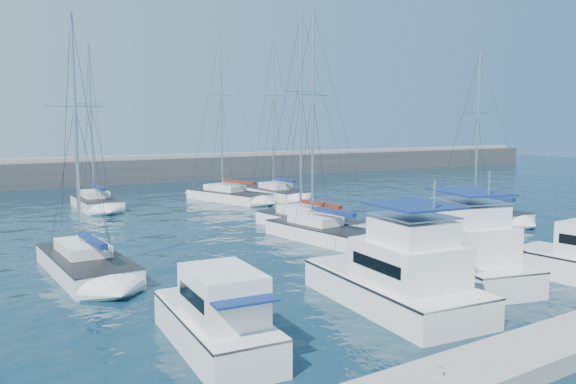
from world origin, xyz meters
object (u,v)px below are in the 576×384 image
sailboat_back_b (228,195)px  sailboat_back_c (277,193)px  motor_yacht_port_outer (217,322)px  sailboat_back_a (96,203)px  sailboat_mid_c (320,232)px  sailboat_mid_a (86,264)px  sailboat_mid_d (308,222)px  sailboat_mid_e (481,215)px  motor_yacht_stbd_inner (457,255)px  motor_yacht_port_inner (399,280)px

sailboat_back_b → sailboat_back_c: sailboat_back_c is taller
motor_yacht_port_outer → sailboat_back_a: size_ratio=0.45×
sailboat_mid_c → motor_yacht_port_outer: bearing=-142.4°
sailboat_mid_a → sailboat_mid_d: sailboat_mid_d is taller
sailboat_mid_d → sailboat_back_c: 17.36m
sailboat_mid_d → sailboat_back_c: (7.19, 15.80, 0.03)m
sailboat_mid_e → sailboat_back_b: size_ratio=0.80×
motor_yacht_stbd_inner → sailboat_back_a: sailboat_back_a is taller
sailboat_mid_c → sailboat_mid_d: bearing=61.1°
sailboat_back_a → motor_yacht_port_outer: bearing=-96.1°
motor_yacht_port_outer → sailboat_mid_c: (13.31, 12.75, -0.41)m
sailboat_mid_c → sailboat_mid_e: size_ratio=1.13×
motor_yacht_port_outer → sailboat_mid_a: 12.18m
sailboat_mid_e → sailboat_mid_d: bearing=160.4°
sailboat_back_a → sailboat_back_b: bearing=-6.4°
sailboat_mid_d → motor_yacht_stbd_inner: bearing=-98.2°
motor_yacht_port_outer → motor_yacht_port_inner: motor_yacht_port_inner is taller
sailboat_mid_c → sailboat_back_b: bearing=73.7°
motor_yacht_port_outer → motor_yacht_stbd_inner: (13.44, 1.79, 0.19)m
sailboat_mid_a → sailboat_back_b: 27.74m
motor_yacht_port_inner → motor_yacht_stbd_inner: (5.50, 1.79, 0.00)m
motor_yacht_stbd_inner → sailboat_mid_e: 17.50m
motor_yacht_port_inner → motor_yacht_stbd_inner: 5.78m
sailboat_mid_e → sailboat_back_b: 23.86m
motor_yacht_port_inner → sailboat_mid_a: (-9.30, 12.09, -0.63)m
sailboat_mid_e → motor_yacht_port_inner: bearing=-150.6°
motor_yacht_port_inner → sailboat_mid_a: size_ratio=0.66×
sailboat_back_b → sailboat_mid_e: bearing=-77.2°
motor_yacht_port_inner → sailboat_mid_c: (5.36, 12.75, -0.60)m
sailboat_mid_c → sailboat_back_b: size_ratio=0.90×
sailboat_mid_d → sailboat_mid_c: bearing=-115.8°
motor_yacht_stbd_inner → sailboat_back_c: 31.30m
sailboat_mid_d → sailboat_back_b: 16.98m
motor_yacht_port_outer → sailboat_mid_e: sailboat_mid_e is taller
motor_yacht_port_outer → sailboat_back_c: 38.72m
sailboat_mid_e → sailboat_back_a: size_ratio=0.89×
sailboat_mid_a → sailboat_mid_e: 29.19m
sailboat_mid_d → sailboat_back_b: bearing=79.5°
motor_yacht_stbd_inner → sailboat_mid_a: bearing=160.0°
motor_yacht_stbd_inner → sailboat_back_c: (8.47, 30.13, -0.58)m
motor_yacht_port_outer → sailboat_back_a: bearing=87.8°
motor_yacht_stbd_inner → sailboat_back_c: bearing=89.1°
sailboat_back_b → motor_yacht_port_inner: bearing=-119.7°
sailboat_mid_e → sailboat_mid_c: bearing=174.9°
motor_yacht_port_inner → sailboat_back_b: 34.16m
sailboat_mid_a → sailboat_back_c: sailboat_back_c is taller
motor_yacht_stbd_inner → sailboat_mid_a: size_ratio=0.75×
motor_yacht_stbd_inner → sailboat_mid_e: sailboat_mid_e is taller
motor_yacht_port_outer → sailboat_back_a: sailboat_back_a is taller
sailboat_mid_d → sailboat_back_b: sailboat_back_b is taller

